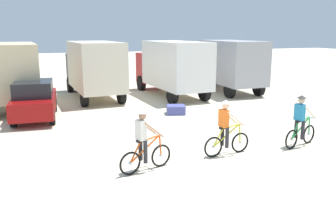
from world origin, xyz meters
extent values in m
plane|color=beige|center=(0.00, 0.00, 0.00)|extent=(120.00, 120.00, 0.00)
cube|color=#CCB78E|center=(-5.65, 10.81, 2.00)|extent=(2.73, 5.34, 2.70)
cube|color=#2D2D33|center=(-5.87, 14.20, 1.50)|extent=(2.29, 1.64, 2.00)
cube|color=black|center=(-5.91, 14.90, 1.85)|extent=(2.02, 0.21, 0.80)
cylinder|color=black|center=(-4.85, 14.17, 0.50)|extent=(0.38, 1.02, 1.00)
cylinder|color=black|center=(-4.53, 9.19, 0.50)|extent=(0.38, 1.02, 1.00)
cube|color=beige|center=(-1.24, 11.84, 2.00)|extent=(2.69, 5.33, 2.70)
cube|color=#2D2D33|center=(-1.43, 15.23, 1.50)|extent=(2.28, 1.62, 2.00)
cube|color=black|center=(-1.47, 15.93, 1.85)|extent=(2.03, 0.20, 0.80)
cylinder|color=black|center=(-2.45, 15.07, 0.50)|extent=(0.38, 1.02, 1.00)
cylinder|color=black|center=(-0.41, 15.19, 0.50)|extent=(0.38, 1.02, 1.00)
cylinder|color=black|center=(-2.16, 10.09, 0.50)|extent=(0.38, 1.02, 1.00)
cylinder|color=black|center=(-0.13, 10.21, 0.50)|extent=(0.38, 1.02, 1.00)
cube|color=white|center=(3.39, 10.91, 2.00)|extent=(2.75, 5.35, 2.70)
cube|color=#B21E1E|center=(3.16, 14.30, 1.50)|extent=(2.30, 1.65, 2.00)
cube|color=black|center=(3.11, 15.00, 1.85)|extent=(2.02, 0.22, 0.80)
cylinder|color=black|center=(2.15, 14.13, 0.50)|extent=(0.39, 1.02, 1.00)
cylinder|color=black|center=(4.18, 14.27, 0.50)|extent=(0.39, 1.02, 1.00)
cylinder|color=black|center=(2.49, 9.15, 0.50)|extent=(0.39, 1.02, 1.00)
cylinder|color=black|center=(4.53, 9.29, 0.50)|extent=(0.39, 1.02, 1.00)
cube|color=#9E9EA3|center=(7.41, 11.30, 2.00)|extent=(2.48, 5.24, 2.70)
cube|color=#2D2D33|center=(7.47, 14.70, 1.50)|extent=(2.22, 1.53, 2.00)
cube|color=black|center=(7.48, 15.40, 1.85)|extent=(2.02, 0.11, 0.80)
cylinder|color=black|center=(6.44, 14.61, 0.50)|extent=(0.34, 1.00, 1.00)
cylinder|color=black|center=(8.48, 14.58, 0.50)|extent=(0.34, 1.00, 1.00)
cylinder|color=black|center=(6.37, 9.62, 0.50)|extent=(0.34, 1.00, 1.00)
cylinder|color=black|center=(8.41, 9.59, 0.50)|extent=(0.34, 1.00, 1.00)
cube|color=maroon|center=(-4.60, 8.19, 0.70)|extent=(2.09, 4.33, 0.76)
cube|color=black|center=(-4.61, 8.04, 1.42)|extent=(1.76, 2.22, 0.68)
cylinder|color=black|center=(-5.28, 9.55, 0.32)|extent=(0.27, 0.66, 0.64)
cylinder|color=black|center=(-3.72, 9.42, 0.32)|extent=(0.27, 0.66, 0.64)
cylinder|color=black|center=(-5.48, 6.95, 0.32)|extent=(0.27, 0.66, 0.64)
cylinder|color=black|center=(-3.93, 6.83, 0.32)|extent=(0.27, 0.66, 0.64)
torus|color=black|center=(-1.14, 0.64, 0.34)|extent=(0.67, 0.25, 0.68)
cylinder|color=silver|center=(-1.14, 0.64, 0.34)|extent=(0.10, 0.10, 0.08)
torus|color=black|center=(-2.15, 0.35, 0.34)|extent=(0.67, 0.25, 0.68)
cylinder|color=silver|center=(-2.15, 0.35, 0.34)|extent=(0.10, 0.10, 0.08)
cylinder|color=#E05119|center=(-1.67, 0.49, 0.66)|extent=(1.00, 0.34, 0.68)
cylinder|color=#E05119|center=(-1.50, 0.53, 0.94)|extent=(0.65, 0.23, 0.13)
cylinder|color=#E05119|center=(-1.98, 0.39, 0.62)|extent=(0.39, 0.16, 0.59)
cylinder|color=#E05119|center=(-1.16, 0.63, 0.66)|extent=(0.11, 0.08, 0.64)
cylinder|color=silver|center=(-1.19, 0.63, 0.98)|extent=(0.18, 0.51, 0.04)
cube|color=black|center=(-1.81, 0.44, 0.93)|extent=(0.26, 0.18, 0.06)
cube|color=silver|center=(-1.79, 0.45, 1.24)|extent=(0.28, 0.36, 0.56)
sphere|color=#A87A5B|center=(-1.74, 0.46, 1.64)|extent=(0.22, 0.22, 0.22)
cone|color=silver|center=(-1.74, 0.46, 1.77)|extent=(0.32, 0.32, 0.10)
cylinder|color=#26262B|center=(-1.77, 0.59, 0.63)|extent=(0.12, 0.12, 0.66)
cylinder|color=#26262B|center=(-1.70, 0.34, 0.63)|extent=(0.12, 0.12, 0.66)
cylinder|color=#A87A5B|center=(-1.52, 0.72, 1.23)|extent=(0.61, 0.26, 0.53)
cylinder|color=#A87A5B|center=(-1.42, 0.37, 1.23)|extent=(0.62, 0.18, 0.53)
torus|color=black|center=(1.72, 0.91, 0.34)|extent=(0.68, 0.13, 0.68)
cylinder|color=silver|center=(1.72, 0.91, 0.34)|extent=(0.09, 0.09, 0.08)
torus|color=black|center=(0.68, 0.80, 0.34)|extent=(0.68, 0.13, 0.68)
cylinder|color=silver|center=(0.68, 0.80, 0.34)|extent=(0.09, 0.09, 0.08)
cylinder|color=gold|center=(1.17, 0.85, 0.66)|extent=(1.03, 0.16, 0.68)
cylinder|color=gold|center=(1.34, 0.87, 0.94)|extent=(0.66, 0.12, 0.13)
cylinder|color=gold|center=(0.85, 0.82, 0.62)|extent=(0.39, 0.09, 0.59)
cylinder|color=gold|center=(1.69, 0.91, 0.66)|extent=(0.10, 0.06, 0.64)
cylinder|color=silver|center=(1.67, 0.91, 0.98)|extent=(0.09, 0.52, 0.04)
cube|color=black|center=(1.02, 0.84, 0.93)|extent=(0.25, 0.14, 0.06)
cube|color=orange|center=(1.04, 0.84, 1.24)|extent=(0.23, 0.34, 0.56)
sphere|color=beige|center=(1.10, 0.85, 1.64)|extent=(0.22, 0.22, 0.22)
cone|color=silver|center=(1.10, 0.85, 1.77)|extent=(0.32, 0.32, 0.10)
cylinder|color=#26262B|center=(1.08, 0.97, 0.63)|extent=(0.12, 0.12, 0.66)
cylinder|color=#26262B|center=(1.11, 0.72, 0.63)|extent=(0.12, 0.12, 0.66)
cylinder|color=beige|center=(1.35, 1.05, 1.23)|extent=(0.63, 0.16, 0.53)
cylinder|color=beige|center=(1.39, 0.70, 1.23)|extent=(0.63, 0.07, 0.53)
torus|color=black|center=(4.54, 0.90, 0.34)|extent=(0.67, 0.25, 0.68)
cylinder|color=silver|center=(4.54, 0.90, 0.34)|extent=(0.10, 0.10, 0.08)
torus|color=black|center=(3.54, 0.60, 0.34)|extent=(0.67, 0.25, 0.68)
cylinder|color=silver|center=(3.54, 0.60, 0.34)|extent=(0.10, 0.10, 0.08)
cylinder|color=green|center=(4.02, 0.74, 0.66)|extent=(1.00, 0.34, 0.68)
cylinder|color=green|center=(4.18, 0.79, 0.94)|extent=(0.65, 0.24, 0.13)
cylinder|color=green|center=(3.70, 0.65, 0.62)|extent=(0.39, 0.16, 0.59)
cylinder|color=green|center=(4.52, 0.89, 0.66)|extent=(0.11, 0.08, 0.64)
cylinder|color=silver|center=(4.50, 0.89, 0.98)|extent=(0.18, 0.51, 0.04)
cube|color=black|center=(3.87, 0.70, 0.93)|extent=(0.26, 0.18, 0.06)
cube|color=teal|center=(3.89, 0.70, 1.24)|extent=(0.28, 0.36, 0.56)
sphere|color=beige|center=(3.95, 0.72, 1.64)|extent=(0.22, 0.22, 0.22)
cone|color=#333333|center=(3.95, 0.72, 1.77)|extent=(0.32, 0.32, 0.10)
cylinder|color=#26262B|center=(3.91, 0.85, 0.63)|extent=(0.12, 0.12, 0.66)
cylinder|color=#26262B|center=(3.98, 0.60, 0.63)|extent=(0.12, 0.12, 0.66)
cylinder|color=beige|center=(4.16, 0.97, 1.23)|extent=(0.61, 0.27, 0.53)
cylinder|color=beige|center=(4.26, 0.63, 1.23)|extent=(0.62, 0.19, 0.53)
cube|color=#4C5199|center=(1.79, 6.83, 0.21)|extent=(1.05, 0.98, 0.42)
camera|label=1|loc=(-4.36, -8.66, 3.93)|focal=37.61mm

